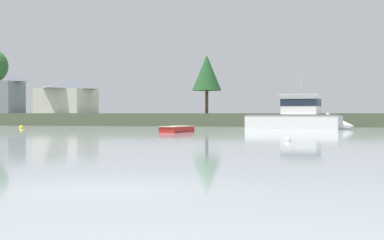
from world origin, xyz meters
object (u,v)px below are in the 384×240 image
cruiser_white (303,121)px  mooring_buoy_yellow (21,128)px  mooring_buoy_white (288,140)px  dinghy_red (177,130)px

cruiser_white → mooring_buoy_yellow: (-28.44, -4.61, -0.75)m
mooring_buoy_white → mooring_buoy_yellow: (-28.37, 21.35, 0.02)m
cruiser_white → dinghy_red: bearing=-127.3°
dinghy_red → mooring_buoy_white: bearing=-53.2°
cruiser_white → mooring_buoy_yellow: size_ratio=21.41×
dinghy_red → mooring_buoy_yellow: bearing=156.0°
mooring_buoy_yellow → dinghy_red: bearing=-24.0°
mooring_buoy_white → dinghy_red: bearing=126.8°
cruiser_white → mooring_buoy_yellow: bearing=-170.8°
dinghy_red → mooring_buoy_yellow: dinghy_red is taller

